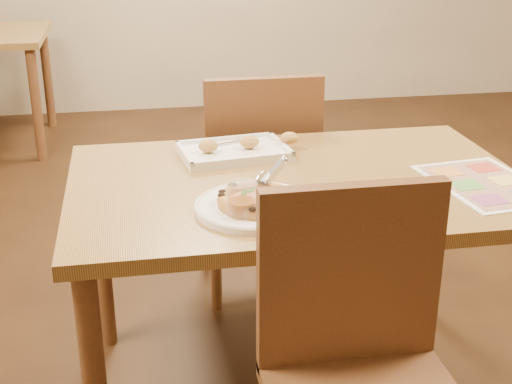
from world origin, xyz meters
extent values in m
cube|color=olive|center=(0.00, 0.00, 0.70)|extent=(1.30, 0.85, 0.04)
cylinder|color=brown|center=(-0.59, 0.36, 0.34)|extent=(0.06, 0.06, 0.68)
cylinder|color=brown|center=(0.59, 0.36, 0.34)|extent=(0.06, 0.06, 0.68)
cube|color=brown|center=(0.00, -0.51, 0.68)|extent=(0.42, 0.04, 0.45)
cube|color=brown|center=(0.00, 0.70, 0.45)|extent=(0.42, 0.42, 0.04)
cube|color=brown|center=(0.00, 0.51, 0.68)|extent=(0.42, 0.04, 0.45)
cylinder|color=brown|center=(-1.01, 2.43, 0.34)|extent=(0.06, 0.06, 0.68)
cylinder|color=brown|center=(-1.01, 3.17, 0.34)|extent=(0.06, 0.06, 0.68)
cylinder|color=white|center=(-0.16, -0.20, 0.73)|extent=(0.39, 0.39, 0.02)
cylinder|color=#CB8D45|center=(-0.15, -0.20, 0.74)|extent=(0.21, 0.21, 0.01)
cylinder|color=#F7D786|center=(-0.15, -0.20, 0.75)|extent=(0.17, 0.17, 0.01)
torus|color=#CB8D45|center=(-0.15, -0.20, 0.75)|extent=(0.21, 0.21, 0.03)
cylinder|color=silver|center=(-0.14, -0.19, 0.79)|extent=(0.05, 0.05, 0.07)
cube|color=silver|center=(-0.10, -0.15, 0.81)|extent=(0.09, 0.09, 0.05)
cube|color=white|center=(-0.15, 0.23, 0.73)|extent=(0.35, 0.27, 0.02)
cube|color=silver|center=(-0.15, 0.23, 0.74)|extent=(0.16, 0.06, 0.00)
ellipsoid|color=gold|center=(-0.23, 0.22, 0.76)|extent=(0.06, 0.05, 0.04)
ellipsoid|color=gold|center=(-0.10, 0.24, 0.76)|extent=(0.06, 0.05, 0.04)
ellipsoid|color=gold|center=(0.03, 0.26, 0.76)|extent=(0.06, 0.05, 0.04)
cylinder|color=#7F3C09|center=(-0.20, -0.26, 0.75)|extent=(0.07, 0.07, 0.05)
cylinder|color=white|center=(-0.20, -0.26, 0.77)|extent=(0.08, 0.08, 0.10)
cube|color=white|center=(0.51, -0.13, 0.72)|extent=(0.32, 0.41, 0.00)
camera|label=1|loc=(-0.46, -1.85, 1.45)|focal=50.00mm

